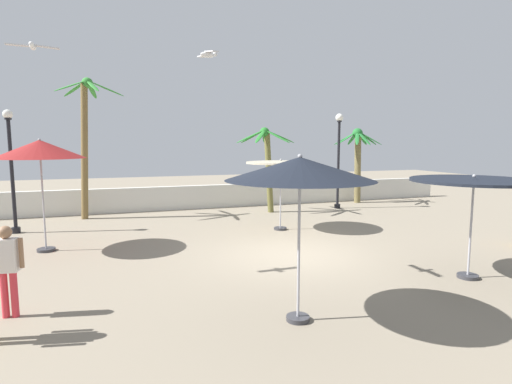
{
  "coord_description": "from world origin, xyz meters",
  "views": [
    {
      "loc": [
        -4.54,
        -9.99,
        3.08
      ],
      "look_at": [
        0.0,
        3.08,
        1.4
      ],
      "focal_mm": 28.49,
      "sensor_mm": 36.0,
      "label": 1
    }
  ],
  "objects_px": {
    "patio_umbrella_2": "(40,150)",
    "lamp_post_1": "(339,152)",
    "palm_tree_1": "(267,157)",
    "seagull_0": "(208,54)",
    "palm_tree_0": "(358,155)",
    "lamp_post_0": "(11,166)",
    "patio_umbrella_3": "(300,170)",
    "guest_0": "(7,262)",
    "palm_tree_2": "(85,132)",
    "patio_umbrella_1": "(281,166)",
    "patio_umbrella_0": "(474,185)",
    "seagull_1": "(33,46)"
  },
  "relations": [
    {
      "from": "patio_umbrella_2",
      "to": "lamp_post_1",
      "type": "distance_m",
      "value": 12.49
    },
    {
      "from": "palm_tree_1",
      "to": "seagull_0",
      "type": "height_order",
      "value": "seagull_0"
    },
    {
      "from": "palm_tree_0",
      "to": "lamp_post_0",
      "type": "height_order",
      "value": "lamp_post_0"
    },
    {
      "from": "palm_tree_0",
      "to": "palm_tree_1",
      "type": "distance_m",
      "value": 5.59
    },
    {
      "from": "palm_tree_1",
      "to": "lamp_post_0",
      "type": "height_order",
      "value": "lamp_post_0"
    },
    {
      "from": "patio_umbrella_3",
      "to": "guest_0",
      "type": "relative_size",
      "value": 1.75
    },
    {
      "from": "palm_tree_2",
      "to": "patio_umbrella_1",
      "type": "bearing_deg",
      "value": -34.64
    },
    {
      "from": "patio_umbrella_0",
      "to": "lamp_post_0",
      "type": "distance_m",
      "value": 13.92
    },
    {
      "from": "palm_tree_0",
      "to": "lamp_post_0",
      "type": "xyz_separation_m",
      "value": [
        -15.06,
        -2.34,
        -0.15
      ]
    },
    {
      "from": "patio_umbrella_0",
      "to": "lamp_post_0",
      "type": "bearing_deg",
      "value": 141.25
    },
    {
      "from": "patio_umbrella_3",
      "to": "lamp_post_1",
      "type": "height_order",
      "value": "lamp_post_1"
    },
    {
      "from": "palm_tree_0",
      "to": "patio_umbrella_1",
      "type": "bearing_deg",
      "value": -142.5
    },
    {
      "from": "seagull_0",
      "to": "seagull_1",
      "type": "height_order",
      "value": "seagull_1"
    },
    {
      "from": "patio_umbrella_0",
      "to": "patio_umbrella_3",
      "type": "bearing_deg",
      "value": -170.62
    },
    {
      "from": "patio_umbrella_1",
      "to": "lamp_post_1",
      "type": "relative_size",
      "value": 0.57
    },
    {
      "from": "seagull_0",
      "to": "lamp_post_0",
      "type": "bearing_deg",
      "value": 127.51
    },
    {
      "from": "patio_umbrella_0",
      "to": "patio_umbrella_2",
      "type": "distance_m",
      "value": 11.15
    },
    {
      "from": "patio_umbrella_0",
      "to": "palm_tree_0",
      "type": "xyz_separation_m",
      "value": [
        4.21,
        11.05,
        0.31
      ]
    },
    {
      "from": "patio_umbrella_0",
      "to": "lamp_post_0",
      "type": "height_order",
      "value": "lamp_post_0"
    },
    {
      "from": "patio_umbrella_0",
      "to": "seagull_1",
      "type": "xyz_separation_m",
      "value": [
        -9.11,
        3.1,
        2.97
      ]
    },
    {
      "from": "patio_umbrella_3",
      "to": "palm_tree_1",
      "type": "xyz_separation_m",
      "value": [
        3.4,
        10.56,
        -0.16
      ]
    },
    {
      "from": "seagull_0",
      "to": "patio_umbrella_3",
      "type": "bearing_deg",
      "value": -70.18
    },
    {
      "from": "seagull_0",
      "to": "palm_tree_2",
      "type": "bearing_deg",
      "value": 108.79
    },
    {
      "from": "palm_tree_1",
      "to": "guest_0",
      "type": "xyz_separation_m",
      "value": [
        -8.17,
        -8.75,
        -1.47
      ]
    },
    {
      "from": "lamp_post_0",
      "to": "guest_0",
      "type": "xyz_separation_m",
      "value": [
        1.45,
        -7.67,
        -1.31
      ]
    },
    {
      "from": "palm_tree_2",
      "to": "lamp_post_0",
      "type": "xyz_separation_m",
      "value": [
        -2.23,
        -2.07,
        -1.18
      ]
    },
    {
      "from": "seagull_1",
      "to": "lamp_post_1",
      "type": "bearing_deg",
      "value": 30.24
    },
    {
      "from": "palm_tree_1",
      "to": "lamp_post_1",
      "type": "height_order",
      "value": "lamp_post_1"
    },
    {
      "from": "patio_umbrella_2",
      "to": "palm_tree_0",
      "type": "bearing_deg",
      "value": 21.06
    },
    {
      "from": "guest_0",
      "to": "patio_umbrella_2",
      "type": "bearing_deg",
      "value": 91.27
    },
    {
      "from": "palm_tree_1",
      "to": "seagull_0",
      "type": "distance_m",
      "value": 9.39
    },
    {
      "from": "palm_tree_2",
      "to": "seagull_1",
      "type": "height_order",
      "value": "palm_tree_2"
    },
    {
      "from": "palm_tree_1",
      "to": "guest_0",
      "type": "height_order",
      "value": "palm_tree_1"
    },
    {
      "from": "palm_tree_2",
      "to": "lamp_post_1",
      "type": "xyz_separation_m",
      "value": [
        10.95,
        -1.01,
        -0.85
      ]
    },
    {
      "from": "lamp_post_0",
      "to": "palm_tree_2",
      "type": "bearing_deg",
      "value": 42.79
    },
    {
      "from": "patio_umbrella_0",
      "to": "patio_umbrella_1",
      "type": "height_order",
      "value": "patio_umbrella_1"
    },
    {
      "from": "patio_umbrella_1",
      "to": "seagull_0",
      "type": "height_order",
      "value": "seagull_0"
    },
    {
      "from": "palm_tree_0",
      "to": "lamp_post_1",
      "type": "height_order",
      "value": "lamp_post_1"
    },
    {
      "from": "patio_umbrella_3",
      "to": "lamp_post_0",
      "type": "bearing_deg",
      "value": 123.25
    },
    {
      "from": "lamp_post_0",
      "to": "patio_umbrella_1",
      "type": "bearing_deg",
      "value": -15.66
    },
    {
      "from": "lamp_post_0",
      "to": "palm_tree_0",
      "type": "bearing_deg",
      "value": 8.84
    },
    {
      "from": "palm_tree_2",
      "to": "seagull_0",
      "type": "bearing_deg",
      "value": -71.21
    },
    {
      "from": "palm_tree_1",
      "to": "palm_tree_2",
      "type": "xyz_separation_m",
      "value": [
        -7.38,
        0.99,
        1.02
      ]
    },
    {
      "from": "patio_umbrella_1",
      "to": "palm_tree_0",
      "type": "xyz_separation_m",
      "value": [
        6.26,
        4.81,
        0.19
      ]
    },
    {
      "from": "palm_tree_1",
      "to": "lamp_post_0",
      "type": "relative_size",
      "value": 0.9
    },
    {
      "from": "patio_umbrella_1",
      "to": "patio_umbrella_2",
      "type": "distance_m",
      "value": 7.49
    },
    {
      "from": "guest_0",
      "to": "seagull_0",
      "type": "relative_size",
      "value": 1.64
    },
    {
      "from": "patio_umbrella_0",
      "to": "guest_0",
      "type": "bearing_deg",
      "value": 173.68
    },
    {
      "from": "patio_umbrella_2",
      "to": "lamp_post_0",
      "type": "bearing_deg",
      "value": 114.56
    },
    {
      "from": "lamp_post_1",
      "to": "seagull_1",
      "type": "relative_size",
      "value": 4.25
    }
  ]
}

